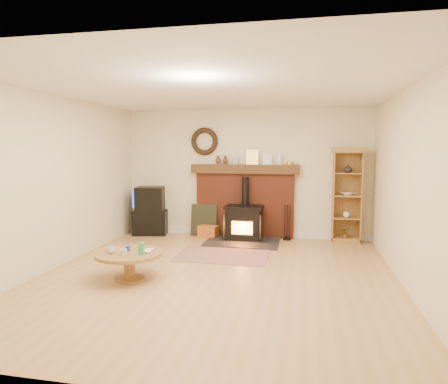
% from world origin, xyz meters
% --- Properties ---
extents(ground, '(5.50, 5.50, 0.00)m').
position_xyz_m(ground, '(0.00, 0.00, 0.00)').
color(ground, tan).
rests_on(ground, ground).
extents(room_shell, '(5.02, 5.52, 2.61)m').
position_xyz_m(room_shell, '(-0.02, 0.09, 1.72)').
color(room_shell, beige).
rests_on(room_shell, ground).
extents(chimney_breast, '(2.20, 0.22, 1.78)m').
position_xyz_m(chimney_breast, '(0.00, 2.67, 0.80)').
color(chimney_breast, brown).
rests_on(chimney_breast, ground).
extents(wood_stove, '(1.40, 1.00, 1.25)m').
position_xyz_m(wood_stove, '(0.04, 2.27, 0.33)').
color(wood_stove, black).
rests_on(wood_stove, ground).
extents(area_rug, '(1.54, 1.07, 0.01)m').
position_xyz_m(area_rug, '(-0.14, 1.10, 0.01)').
color(area_rug, brown).
rests_on(area_rug, ground).
extents(tv_unit, '(0.77, 0.60, 1.01)m').
position_xyz_m(tv_unit, '(-1.98, 2.47, 0.48)').
color(tv_unit, black).
rests_on(tv_unit, ground).
extents(curio_cabinet, '(0.59, 0.42, 1.82)m').
position_xyz_m(curio_cabinet, '(1.99, 2.55, 0.92)').
color(curio_cabinet, brown).
rests_on(curio_cabinet, ground).
extents(firelog_box, '(0.43, 0.32, 0.24)m').
position_xyz_m(firelog_box, '(-0.70, 2.40, 0.12)').
color(firelog_box, orange).
rests_on(firelog_box, ground).
extents(leaning_painting, '(0.55, 0.15, 0.65)m').
position_xyz_m(leaning_painting, '(-0.84, 2.55, 0.33)').
color(leaning_painting, black).
rests_on(leaning_painting, ground).
extents(fire_tools, '(0.16, 0.16, 0.70)m').
position_xyz_m(fire_tools, '(0.88, 2.50, 0.13)').
color(fire_tools, black).
rests_on(fire_tools, ground).
extents(coffee_table, '(0.92, 0.92, 0.55)m').
position_xyz_m(coffee_table, '(-1.14, -0.39, 0.32)').
color(coffee_table, brown).
rests_on(coffee_table, ground).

